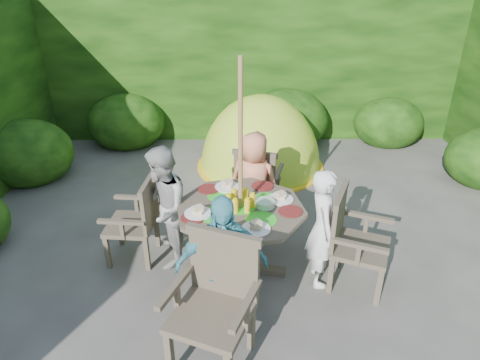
{
  "coord_description": "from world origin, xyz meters",
  "views": [
    {
      "loc": [
        -0.29,
        -3.78,
        2.88
      ],
      "look_at": [
        -0.25,
        0.2,
        0.85
      ],
      "focal_mm": 32.0,
      "sensor_mm": 36.0,
      "label": 1
    }
  ],
  "objects_px": {
    "child_left": "(163,208)",
    "garden_chair_back": "(257,181)",
    "garden_chair_left": "(138,219)",
    "patio_table": "(241,217)",
    "garden_chair_front": "(216,301)",
    "garden_chair_right": "(353,239)",
    "child_right": "(322,228)",
    "child_back": "(254,183)",
    "dome_tent": "(260,166)",
    "parasol_pole": "(240,176)",
    "child_front": "(222,267)"
  },
  "relations": [
    {
      "from": "child_left",
      "to": "garden_chair_back",
      "type": "bearing_deg",
      "value": 127.02
    },
    {
      "from": "garden_chair_left",
      "to": "garden_chair_back",
      "type": "distance_m",
      "value": 1.55
    },
    {
      "from": "patio_table",
      "to": "garden_chair_front",
      "type": "height_order",
      "value": "garden_chair_front"
    },
    {
      "from": "garden_chair_left",
      "to": "garden_chair_front",
      "type": "distance_m",
      "value": 1.57
    },
    {
      "from": "garden_chair_right",
      "to": "garden_chair_left",
      "type": "height_order",
      "value": "garden_chair_right"
    },
    {
      "from": "garden_chair_right",
      "to": "garden_chair_front",
      "type": "bearing_deg",
      "value": 146.91
    },
    {
      "from": "garden_chair_front",
      "to": "child_right",
      "type": "height_order",
      "value": "child_right"
    },
    {
      "from": "child_back",
      "to": "dome_tent",
      "type": "distance_m",
      "value": 1.88
    },
    {
      "from": "parasol_pole",
      "to": "child_left",
      "type": "xyz_separation_m",
      "value": [
        -0.78,
        0.16,
        -0.45
      ]
    },
    {
      "from": "child_right",
      "to": "child_front",
      "type": "height_order",
      "value": "child_front"
    },
    {
      "from": "garden_chair_front",
      "to": "patio_table",
      "type": "bearing_deg",
      "value": 101.21
    },
    {
      "from": "garden_chair_front",
      "to": "garden_chair_left",
      "type": "bearing_deg",
      "value": 146.05
    },
    {
      "from": "patio_table",
      "to": "garden_chair_front",
      "type": "distance_m",
      "value": 1.09
    },
    {
      "from": "patio_table",
      "to": "child_right",
      "type": "height_order",
      "value": "child_right"
    },
    {
      "from": "garden_chair_back",
      "to": "child_back",
      "type": "bearing_deg",
      "value": 94.77
    },
    {
      "from": "garden_chair_right",
      "to": "child_right",
      "type": "distance_m",
      "value": 0.31
    },
    {
      "from": "child_left",
      "to": "child_front",
      "type": "xyz_separation_m",
      "value": [
        0.62,
        -0.94,
        0.01
      ]
    },
    {
      "from": "child_back",
      "to": "child_front",
      "type": "height_order",
      "value": "child_front"
    },
    {
      "from": "child_right",
      "to": "garden_chair_right",
      "type": "bearing_deg",
      "value": -98.68
    },
    {
      "from": "parasol_pole",
      "to": "child_back",
      "type": "bearing_deg",
      "value": 78.41
    },
    {
      "from": "garden_chair_back",
      "to": "child_front",
      "type": "distance_m",
      "value": 1.91
    },
    {
      "from": "garden_chair_left",
      "to": "child_right",
      "type": "bearing_deg",
      "value": 83.18
    },
    {
      "from": "garden_chair_back",
      "to": "garden_chair_front",
      "type": "relative_size",
      "value": 0.87
    },
    {
      "from": "parasol_pole",
      "to": "child_front",
      "type": "xyz_separation_m",
      "value": [
        -0.16,
        -0.78,
        -0.44
      ]
    },
    {
      "from": "patio_table",
      "to": "child_front",
      "type": "distance_m",
      "value": 0.8
    },
    {
      "from": "patio_table",
      "to": "child_back",
      "type": "relative_size",
      "value": 1.26
    },
    {
      "from": "child_right",
      "to": "child_left",
      "type": "xyz_separation_m",
      "value": [
        -1.57,
        0.32,
        0.04
      ]
    },
    {
      "from": "child_left",
      "to": "child_front",
      "type": "height_order",
      "value": "child_front"
    },
    {
      "from": "garden_chair_right",
      "to": "child_left",
      "type": "bearing_deg",
      "value": 101.71
    },
    {
      "from": "garden_chair_front",
      "to": "dome_tent",
      "type": "distance_m",
      "value": 3.7
    },
    {
      "from": "child_back",
      "to": "child_right",
      "type": "bearing_deg",
      "value": 143.26
    },
    {
      "from": "child_left",
      "to": "child_right",
      "type": "bearing_deg",
      "value": 72.88
    },
    {
      "from": "parasol_pole",
      "to": "child_front",
      "type": "distance_m",
      "value": 0.91
    },
    {
      "from": "garden_chair_back",
      "to": "garden_chair_front",
      "type": "distance_m",
      "value": 2.19
    },
    {
      "from": "garden_chair_left",
      "to": "child_front",
      "type": "height_order",
      "value": "child_front"
    },
    {
      "from": "garden_chair_left",
      "to": "garden_chair_back",
      "type": "bearing_deg",
      "value": 128.34
    },
    {
      "from": "child_back",
      "to": "garden_chair_front",
      "type": "bearing_deg",
      "value": 98.78
    },
    {
      "from": "garden_chair_right",
      "to": "garden_chair_left",
      "type": "xyz_separation_m",
      "value": [
        -2.15,
        0.43,
        -0.03
      ]
    },
    {
      "from": "patio_table",
      "to": "child_back",
      "type": "distance_m",
      "value": 0.8
    },
    {
      "from": "garden_chair_left",
      "to": "child_right",
      "type": "xyz_separation_m",
      "value": [
        1.86,
        -0.39,
        0.13
      ]
    },
    {
      "from": "garden_chair_right",
      "to": "garden_chair_front",
      "type": "distance_m",
      "value": 1.55
    },
    {
      "from": "patio_table",
      "to": "parasol_pole",
      "type": "height_order",
      "value": "parasol_pole"
    },
    {
      "from": "patio_table",
      "to": "child_front",
      "type": "xyz_separation_m",
      "value": [
        -0.17,
        -0.78,
        0.02
      ]
    },
    {
      "from": "garden_chair_back",
      "to": "dome_tent",
      "type": "relative_size",
      "value": 0.4
    },
    {
      "from": "patio_table",
      "to": "garden_chair_left",
      "type": "bearing_deg",
      "value": 167.99
    },
    {
      "from": "child_back",
      "to": "garden_chair_back",
      "type": "bearing_deg",
      "value": -80.73
    },
    {
      "from": "garden_chair_left",
      "to": "dome_tent",
      "type": "height_order",
      "value": "dome_tent"
    },
    {
      "from": "parasol_pole",
      "to": "garden_chair_back",
      "type": "distance_m",
      "value": 1.26
    },
    {
      "from": "child_front",
      "to": "garden_chair_right",
      "type": "bearing_deg",
      "value": 18.33
    },
    {
      "from": "garden_chair_back",
      "to": "child_front",
      "type": "relative_size",
      "value": 0.69
    }
  ]
}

